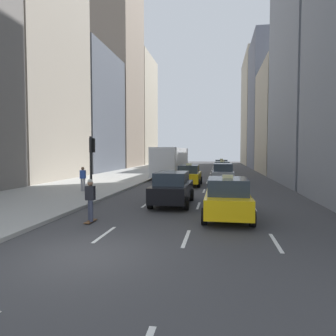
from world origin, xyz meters
The scene contains 15 objects.
ground_plane centered at (0.00, 0.00, 0.00)m, with size 160.00×160.00×0.00m, color #3D3D3F.
sidewalk_left centered at (-7.00, 27.00, 0.07)m, with size 8.00×66.00×0.15m, color #9E9E99.
lane_markings centered at (2.60, 23.00, 0.01)m, with size 5.72×56.00×0.01m.
building_row_left centered at (-14.00, 30.85, 14.89)m, with size 6.00×62.88×35.73m.
building_row_right centered at (12.00, 30.18, 14.77)m, with size 6.00×71.10×36.65m.
taxi_lead centered at (1.20, 17.25, 0.88)m, with size 2.02×4.40×1.87m.
taxi_second centered at (4.00, 26.19, 0.88)m, with size 2.02×4.40×1.87m.
taxi_third centered at (4.00, 34.08, 0.88)m, with size 2.02×4.40×1.87m.
taxi_fourth centered at (4.00, 5.22, 0.88)m, with size 2.02×4.40×1.87m.
sedan_black_near centered at (4.00, 19.21, 0.91)m, with size 2.02×4.79×1.80m.
sedan_silver_behind centered at (1.20, 8.11, 0.90)m, with size 2.02×4.62×1.77m.
city_bus centered at (-1.61, 25.52, 1.79)m, with size 2.80×11.61×3.25m.
skateboarder centered at (-1.41, 3.56, 0.96)m, with size 0.36×0.80×1.75m.
pedestrian_mid_block centered at (-5.48, 11.44, 1.07)m, with size 0.36×0.22×1.65m.
traffic_light_pole centered at (-2.75, 6.76, 2.41)m, with size 0.24×0.42×3.60m.
Camera 1 is at (3.62, -7.58, 2.83)m, focal length 32.00 mm.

